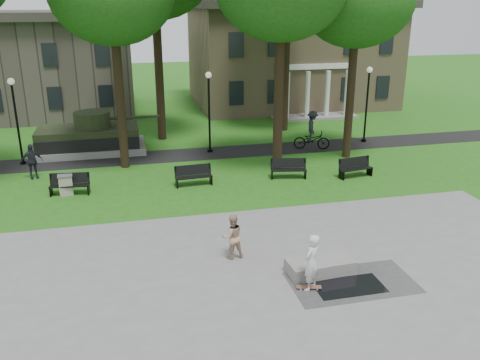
% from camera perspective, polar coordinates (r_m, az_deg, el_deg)
% --- Properties ---
extents(ground, '(120.00, 120.00, 0.00)m').
position_cam_1_polar(ground, '(19.13, 1.67, -7.03)').
color(ground, '#1F5B15').
rests_on(ground, ground).
extents(plaza, '(22.00, 16.00, 0.02)m').
position_cam_1_polar(plaza, '(15.02, 6.77, -15.28)').
color(plaza, gray).
rests_on(plaza, ground).
extents(footpath, '(44.00, 2.60, 0.01)m').
position_cam_1_polar(footpath, '(30.10, -4.22, 2.97)').
color(footpath, black).
rests_on(footpath, ground).
extents(building_right, '(17.00, 12.00, 8.60)m').
position_cam_1_polar(building_right, '(45.11, 5.63, 14.07)').
color(building_right, '#9E8460').
rests_on(building_right, ground).
extents(building_left, '(15.00, 10.00, 7.20)m').
position_cam_1_polar(building_left, '(43.79, -22.27, 11.61)').
color(building_left, '#4C443D').
rests_on(building_left, ground).
extents(lamp_left, '(0.36, 0.36, 4.73)m').
position_cam_1_polar(lamp_left, '(29.90, -23.86, 6.75)').
color(lamp_left, black).
rests_on(lamp_left, ground).
extents(lamp_mid, '(0.36, 0.36, 4.73)m').
position_cam_1_polar(lamp_mid, '(29.80, -3.49, 8.34)').
color(lamp_mid, black).
rests_on(lamp_mid, ground).
extents(lamp_right, '(0.36, 0.36, 4.73)m').
position_cam_1_polar(lamp_right, '(32.98, 14.10, 8.88)').
color(lamp_right, black).
rests_on(lamp_right, ground).
extents(tank_monument, '(7.45, 3.40, 2.40)m').
position_cam_1_polar(tank_monument, '(31.53, -16.55, 4.58)').
color(tank_monument, gray).
rests_on(tank_monument, ground).
extents(puddle, '(2.20, 1.20, 0.00)m').
position_cam_1_polar(puddle, '(16.73, 12.14, -11.61)').
color(puddle, black).
rests_on(puddle, plaza).
extents(concrete_block, '(2.27, 1.15, 0.45)m').
position_cam_1_polar(concrete_block, '(17.24, 9.00, -9.54)').
color(concrete_block, gray).
rests_on(concrete_block, plaza).
extents(skateboard, '(0.81, 0.39, 0.07)m').
position_cam_1_polar(skateboard, '(16.38, 7.73, -11.90)').
color(skateboard, brown).
rests_on(skateboard, plaza).
extents(skateboarder, '(0.81, 0.78, 1.86)m').
position_cam_1_polar(skateboarder, '(15.94, 8.01, -9.16)').
color(skateboarder, silver).
rests_on(skateboarder, plaza).
extents(friend_watching, '(0.84, 0.69, 1.62)m').
position_cam_1_polar(friend_watching, '(17.69, -0.87, -6.35)').
color(friend_watching, tan).
rests_on(friend_watching, plaza).
extents(pedestrian_walker, '(1.14, 0.75, 1.79)m').
position_cam_1_polar(pedestrian_walker, '(27.65, -22.34, 1.95)').
color(pedestrian_walker, '#20222B').
rests_on(pedestrian_walker, ground).
extents(cyclist, '(2.29, 1.38, 2.35)m').
position_cam_1_polar(cyclist, '(31.08, 8.08, 5.18)').
color(cyclist, black).
rests_on(cyclist, ground).
extents(park_bench_0, '(1.84, 0.72, 1.00)m').
position_cam_1_polar(park_bench_0, '(24.87, -18.60, -0.37)').
color(park_bench_0, black).
rests_on(park_bench_0, ground).
extents(park_bench_1, '(1.82, 0.62, 1.00)m').
position_cam_1_polar(park_bench_1, '(24.83, -5.24, 0.57)').
color(park_bench_1, black).
rests_on(park_bench_1, ground).
extents(park_bench_2, '(1.85, 0.86, 1.00)m').
position_cam_1_polar(park_bench_2, '(25.86, 5.42, 1.35)').
color(park_bench_2, black).
rests_on(park_bench_2, ground).
extents(park_bench_3, '(1.85, 0.80, 1.00)m').
position_cam_1_polar(park_bench_3, '(26.58, 12.82, 1.44)').
color(park_bench_3, black).
rests_on(park_bench_3, ground).
extents(trash_bin, '(0.71, 0.71, 0.96)m').
position_cam_1_polar(trash_bin, '(24.94, -18.97, -0.45)').
color(trash_bin, gray).
rests_on(trash_bin, ground).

